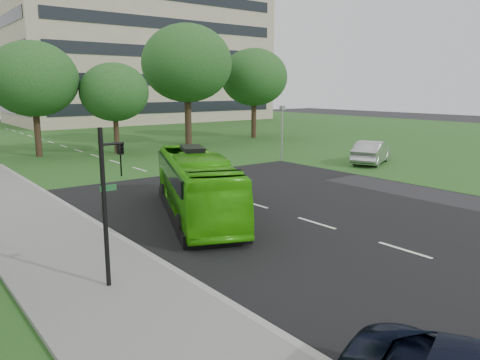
{
  "coord_description": "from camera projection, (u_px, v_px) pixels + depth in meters",
  "views": [
    {
      "loc": [
        -13.42,
        -10.41,
        5.33
      ],
      "look_at": [
        -1.87,
        4.58,
        1.6
      ],
      "focal_mm": 35.0,
      "sensor_mm": 36.0,
      "label": 1
    }
  ],
  "objects": [
    {
      "name": "office_building",
      "position": [
        141.0,
        43.0,
        76.04
      ],
      "size": [
        40.1,
        20.1,
        25.0
      ],
      "color": "tan",
      "rests_on": "ground"
    },
    {
      "name": "tree_park_e",
      "position": [
        254.0,
        77.0,
        49.82
      ],
      "size": [
        7.12,
        7.12,
        9.49
      ],
      "color": "black",
      "rests_on": "ground"
    },
    {
      "name": "ground",
      "position": [
        356.0,
        236.0,
        17.16
      ],
      "size": [
        160.0,
        160.0,
        0.0
      ],
      "primitive_type": "plane",
      "color": "black",
      "rests_on": "ground"
    },
    {
      "name": "bus",
      "position": [
        197.0,
        185.0,
        19.68
      ],
      "size": [
        5.71,
        9.64,
        2.65
      ],
      "primitive_type": "imported",
      "rotation": [
        0.0,
        0.0,
        -0.39
      ],
      "color": "#3CB90F",
      "rests_on": "ground"
    },
    {
      "name": "tree_park_c",
      "position": [
        114.0,
        92.0,
        37.89
      ],
      "size": [
        5.54,
        5.54,
        7.36
      ],
      "color": "black",
      "rests_on": "ground"
    },
    {
      "name": "sedan",
      "position": [
        372.0,
        152.0,
        33.41
      ],
      "size": [
        5.3,
        3.63,
        1.65
      ],
      "primitive_type": "imported",
      "rotation": [
        0.0,
        0.0,
        1.99
      ],
      "color": "#AEAFB4",
      "rests_on": "ground"
    },
    {
      "name": "camera_pole",
      "position": [
        282.0,
        126.0,
        34.24
      ],
      "size": [
        0.34,
        0.29,
        4.07
      ],
      "rotation": [
        0.0,
        0.0,
        -0.02
      ],
      "color": "gray",
      "rests_on": "ground"
    },
    {
      "name": "tree_park_b",
      "position": [
        33.0,
        79.0,
        35.86
      ],
      "size": [
        6.79,
        6.79,
        8.9
      ],
      "color": "black",
      "rests_on": "ground"
    },
    {
      "name": "street_surfaces",
      "position": [
        106.0,
        161.0,
        34.61
      ],
      "size": [
        120.0,
        120.0,
        0.15
      ],
      "color": "black",
      "rests_on": "ground"
    },
    {
      "name": "tree_park_d",
      "position": [
        187.0,
        63.0,
        43.55
      ],
      "size": [
        8.47,
        8.47,
        11.2
      ],
      "color": "black",
      "rests_on": "ground"
    },
    {
      "name": "traffic_light",
      "position": [
        109.0,
        197.0,
        12.13
      ],
      "size": [
        0.7,
        0.21,
        4.36
      ],
      "rotation": [
        0.0,
        0.0,
        0.3
      ],
      "color": "black",
      "rests_on": "ground"
    }
  ]
}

